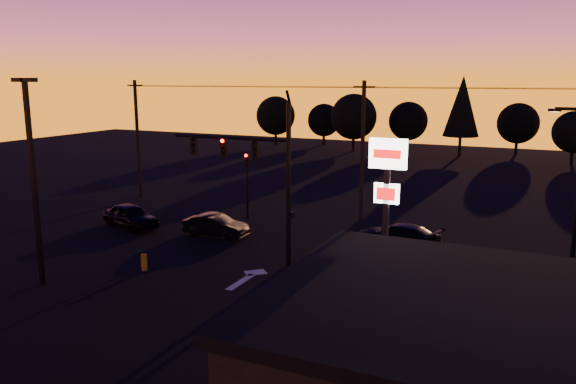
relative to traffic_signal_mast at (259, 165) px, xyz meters
The scene contains 22 objects.
ground 6.35m from the traffic_signal_mast, 88.59° to the right, with size 120.00×120.00×0.00m, color black.
lane_arrow 5.48m from the traffic_signal_mast, 75.57° to the right, with size 1.20×3.10×0.01m.
traffic_signal_mast is the anchor object (origin of this frame).
secondary_signal 9.19m from the traffic_signal_mast, 123.19° to the left, with size 0.30×0.31×4.35m.
parking_lot_light 10.19m from the traffic_signal_mast, 136.63° to the right, with size 1.25×0.30×9.14m.
pylon_sign 7.52m from the traffic_signal_mast, 19.36° to the right, with size 1.50×0.28×6.80m.
streetlight 14.10m from the traffic_signal_mast, ahead, with size 1.55×0.35×8.00m.
utility_pole_0 18.79m from the traffic_signal_mast, 147.82° to the left, with size 1.40×0.26×9.00m.
utility_pole_1 10.23m from the traffic_signal_mast, 78.16° to the left, with size 1.40×0.26×9.00m.
power_wires 10.85m from the traffic_signal_mast, 78.16° to the left, with size 36.00×1.22×0.07m.
bollard 7.28m from the traffic_signal_mast, 140.89° to the right, with size 0.27×0.27×0.81m, color #AF830F.
tree_0 50.96m from the traffic_signal_mast, 115.46° to the left, with size 5.36×5.36×6.74m.
tree_1 51.54m from the traffic_signal_mast, 107.98° to the left, with size 4.54×4.54×5.71m.
tree_2 45.11m from the traffic_signal_mast, 102.68° to the left, with size 5.77×5.78×7.26m.
tree_3 48.18m from the traffic_signal_mast, 94.65° to the left, with size 4.95×4.95×6.22m.
tree_4 45.12m from the traffic_signal_mast, 86.06° to the left, with size 4.18×4.18×9.50m.
tree_5 50.84m from the traffic_signal_mast, 79.69° to the left, with size 4.95×4.95×6.22m.
tree_6 46.55m from the traffic_signal_mast, 71.06° to the left, with size 4.54×4.54×5.71m.
car_left 11.55m from the traffic_signal_mast, 166.45° to the left, with size 1.71×4.24×1.44m, color black.
car_mid 6.93m from the traffic_signal_mast, 146.34° to the left, with size 1.36×3.91×1.29m, color black.
car_right 8.84m from the traffic_signal_mast, 42.22° to the left, with size 1.92×4.71×1.37m, color black.
suv_parked 11.46m from the traffic_signal_mast, 30.59° to the right, with size 2.22×4.82×1.34m, color black.
Camera 1 is at (12.75, -20.04, 9.10)m, focal length 35.00 mm.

